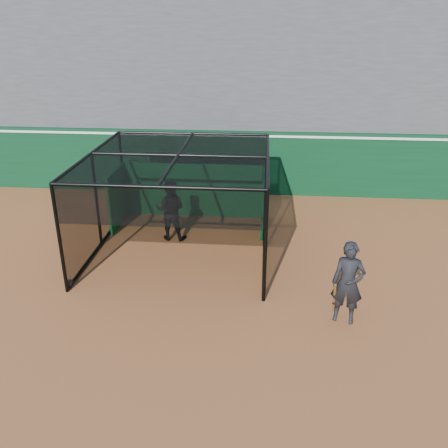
{
  "coord_description": "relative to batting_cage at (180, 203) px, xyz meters",
  "views": [
    {
      "loc": [
        1.68,
        -9.54,
        6.43
      ],
      "look_at": [
        0.69,
        2.0,
        1.4
      ],
      "focal_mm": 38.0,
      "sensor_mm": 36.0,
      "label": 1
    }
  ],
  "objects": [
    {
      "name": "grandstand",
      "position": [
        0.71,
        8.98,
        3.03
      ],
      "size": [
        50.0,
        7.85,
        8.95
      ],
      "color": "#4C4C4F",
      "rests_on": "ground"
    },
    {
      "name": "outfield_wall",
      "position": [
        0.71,
        5.21,
        -0.16
      ],
      "size": [
        50.0,
        0.5,
        2.5
      ],
      "color": "#09361B",
      "rests_on": "ground"
    },
    {
      "name": "batting_cage",
      "position": [
        0.0,
        0.0,
        0.0
      ],
      "size": [
        5.11,
        5.57,
        2.9
      ],
      "color": "black",
      "rests_on": "ground"
    },
    {
      "name": "on_deck_player",
      "position": [
        4.37,
        -3.43,
        -0.46
      ],
      "size": [
        0.81,
        0.63,
        1.97
      ],
      "color": "black",
      "rests_on": "ground"
    },
    {
      "name": "batter",
      "position": [
        -0.44,
        0.66,
        -0.49
      ],
      "size": [
        0.96,
        0.77,
        1.93
      ],
      "primitive_type": "imported",
      "rotation": [
        0.0,
        0.0,
        3.1
      ],
      "color": "black",
      "rests_on": "ground"
    },
    {
      "name": "ground",
      "position": [
        0.71,
        -3.29,
        -1.45
      ],
      "size": [
        120.0,
        120.0,
        0.0
      ],
      "primitive_type": "plane",
      "color": "brown",
      "rests_on": "ground"
    }
  ]
}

